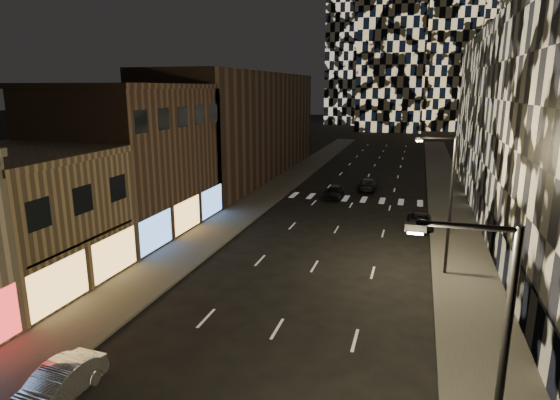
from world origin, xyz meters
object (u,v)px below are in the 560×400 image
Objects in this scene: car_silver_parked at (57,385)px; car_dark_midlane at (334,192)px; car_dark_oncoming at (368,184)px; car_dark_rightlane at (420,221)px; streetlight_far at (447,196)px; streetlight_near at (490,377)px.

car_dark_midlane is (4.40, 37.46, 0.03)m from car_silver_parked.
car_dark_midlane is 6.29m from car_dark_oncoming.
car_dark_rightlane is at bearing 112.62° from car_dark_oncoming.
car_dark_midlane reaches higher than car_dark_rightlane.
streetlight_far reaches higher than car_dark_midlane.
car_silver_parked reaches higher than car_dark_rightlane.
streetlight_far is 2.07× the size of car_silver_parked.
streetlight_near is 15.86m from car_silver_parked.
car_dark_oncoming is at bearing 99.42° from streetlight_near.
streetlight_near is 2.06× the size of car_dark_midlane.
streetlight_near is at bearing -5.73° from car_silver_parked.
car_dark_rightlane is (9.27, -9.04, -0.13)m from car_dark_midlane.
car_silver_parked is at bearing 172.10° from streetlight_near.
car_silver_parked is at bearing 79.75° from car_dark_oncoming.
car_silver_parked is 0.98× the size of car_dark_rightlane.
car_dark_midlane reaches higher than car_dark_oncoming.
streetlight_far is (0.00, 20.00, 0.00)m from streetlight_near.
car_dark_midlane is at bearing 118.53° from streetlight_far.
streetlight_near reaches higher than car_dark_rightlane.
car_dark_rightlane is (-1.35, 10.51, -4.73)m from streetlight_far.
streetlight_far is 22.72m from car_dark_midlane.
car_dark_oncoming is (-7.46, 24.98, -4.63)m from streetlight_far.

